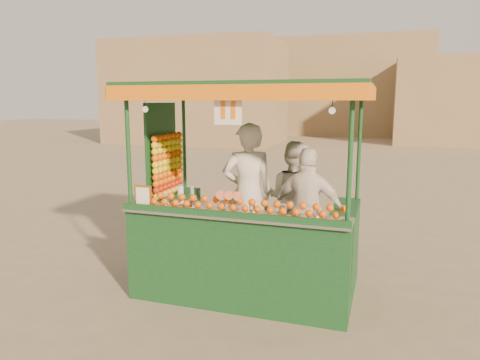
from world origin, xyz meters
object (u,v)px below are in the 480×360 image
(juice_cart, at_px, (242,226))
(vendor_middle, at_px, (293,198))
(vendor_left, at_px, (248,193))
(vendor_right, at_px, (308,210))

(juice_cart, distance_m, vendor_middle, 0.97)
(juice_cart, height_order, vendor_left, juice_cart)
(juice_cart, xyz_separation_m, vendor_middle, (0.53, 0.77, 0.26))
(vendor_right, bearing_deg, vendor_left, -2.80)
(vendor_middle, distance_m, vendor_right, 0.66)
(vendor_middle, bearing_deg, vendor_left, 51.28)
(vendor_middle, xyz_separation_m, vendor_right, (0.31, -0.58, -0.01))
(vendor_left, xyz_separation_m, vendor_right, (0.85, -0.10, -0.15))
(juice_cart, bearing_deg, vendor_right, 12.71)
(vendor_left, distance_m, vendor_middle, 0.73)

